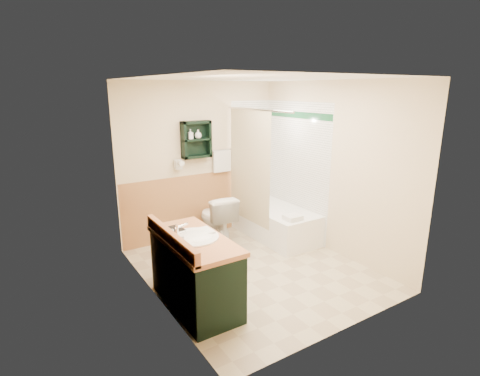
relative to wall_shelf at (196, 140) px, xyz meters
The scene contains 25 objects.
floor 2.09m from the wall_shelf, 85.93° to the right, with size 3.00×3.00×0.00m, color #C3B48E.
back_wall 0.38m from the wall_shelf, 48.99° to the left, with size 2.60×0.04×2.40m, color #F8E5C2.
left_wall 1.89m from the wall_shelf, 130.97° to the right, with size 0.04×3.00×2.40m, color #F8E5C2.
right_wall 2.03m from the wall_shelf, 44.70° to the right, with size 0.04×3.00×2.40m, color #F8E5C2.
ceiling 1.66m from the wall_shelf, 85.93° to the right, with size 2.60×3.00×0.04m, color white.
wainscot_left 2.12m from the wall_shelf, 130.14° to the right, with size 2.98×2.98×1.00m, color tan, non-canonical shape.
wainscot_back 1.06m from the wall_shelf, 38.66° to the left, with size 2.58×2.58×1.00m, color tan, non-canonical shape.
mirror_frame 2.28m from the wall_shelf, 120.90° to the right, with size 1.30×1.30×1.00m, color #955630, non-canonical shape.
mirror_glass 2.28m from the wall_shelf, 120.79° to the right, with size 1.20×1.20×0.90m, color white, non-canonical shape.
tile_right 1.61m from the wall_shelf, 25.39° to the right, with size 1.50×1.50×2.10m, color white, non-canonical shape.
tile_back 1.23m from the wall_shelf, ahead, with size 0.95×0.95×2.10m, color white, non-canonical shape.
tile_accent 1.56m from the wall_shelf, 25.55° to the right, with size 1.50×1.50×0.10m, color #164E2B, non-canonical shape.
wall_shelf is the anchor object (origin of this frame).
hair_dryer 0.46m from the wall_shelf, behind, with size 0.10×0.24×0.18m, color silver, non-canonical shape.
towel_bar 0.49m from the wall_shelf, ahead, with size 0.40×0.06×0.40m, color silver, non-canonical shape.
curtain_rod 1.01m from the wall_shelf, 46.11° to the right, with size 0.03×0.03×1.60m, color silver.
shower_curtain 0.89m from the wall_shelf, 37.30° to the right, with size 1.05×1.05×1.70m, color beige, non-canonical shape.
vanity 2.27m from the wall_shelf, 117.38° to the right, with size 0.59×1.23×0.78m, color black.
bathtub 1.78m from the wall_shelf, 30.97° to the right, with size 0.71×1.50×0.47m, color white.
toilet 1.23m from the wall_shelf, 69.85° to the right, with size 0.42×0.76×0.75m, color white.
counter_towel 2.00m from the wall_shelf, 115.36° to the right, with size 0.26×0.21×0.04m, color silver.
vanity_book 1.90m from the wall_shelf, 126.62° to the right, with size 0.16×0.02×0.22m, color black.
tub_towel 1.83m from the wall_shelf, 53.29° to the right, with size 0.24×0.20×0.07m, color silver.
soap_bottle_a 0.11m from the wall_shelf, behind, with size 0.07×0.15×0.07m, color white.
soap_bottle_b 0.07m from the wall_shelf, 10.19° to the right, with size 0.10×0.13×0.10m, color white.
Camera 1 is at (-2.54, -3.64, 2.28)m, focal length 28.00 mm.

